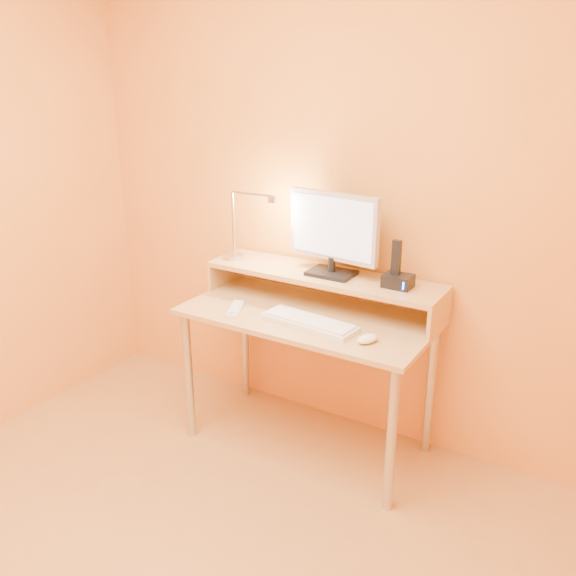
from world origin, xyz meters
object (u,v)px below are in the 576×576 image
Objects in this scene: mouse at (368,339)px; remote_control at (236,309)px; keyboard at (309,323)px; monitor_panel at (334,227)px; lamp_base at (234,256)px; phone_dock at (398,281)px.

remote_control is at bearing -157.62° from mouse.
remote_control is (-0.39, -0.03, -0.00)m from keyboard.
mouse is at bearing -0.78° from keyboard.
monitor_panel is 0.61m from remote_control.
lamp_base is 0.51× the size of remote_control.
monitor_panel is 0.59m from mouse.
remote_control is at bearing -155.82° from phone_dock.
lamp_base reaches higher than mouse.
lamp_base is at bearing 163.89° from keyboard.
mouse is (0.89, -0.27, -0.15)m from lamp_base.
phone_dock is (0.34, -0.01, -0.21)m from monitor_panel.
lamp_base is at bearing -174.54° from mouse.
mouse is at bearing -37.32° from monitor_panel.
remote_control is (-0.36, -0.31, -0.39)m from monitor_panel.
monitor_panel is 4.46× the size of mouse.
mouse is 0.69m from remote_control.
monitor_panel is 4.76× the size of lamp_base.
phone_dock is 0.35m from mouse.
phone_dock is at bearing 46.41° from keyboard.
keyboard is 0.39m from remote_control.
remote_control is at bearing -169.05° from keyboard.
remote_control is (0.20, -0.27, -0.16)m from lamp_base.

